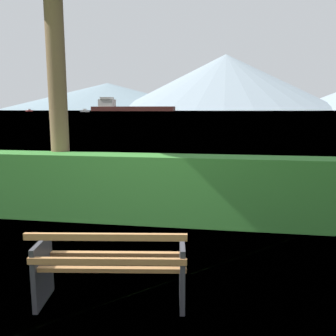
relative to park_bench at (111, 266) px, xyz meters
The scene contains 8 objects.
ground_plane 0.43m from the park_bench, 98.02° to the left, with size 1400.00×1400.00×0.00m, color #567A38.
water_surface 307.23m from the park_bench, 90.00° to the left, with size 620.00×620.00×0.00m, color slate.
park_bench is the anchor object (origin of this frame).
hedge_row 2.83m from the park_bench, 90.16° to the left, with size 9.55×0.61×1.22m, color #2D6B28.
cargo_ship_large 313.42m from the park_bench, 105.54° to the left, with size 73.49×13.55×12.00m.
fishing_boat_near 229.49m from the park_bench, 112.04° to the left, with size 5.88×3.06×1.99m.
sailboat_mid 277.04m from the park_bench, 120.14° to the left, with size 4.52×4.43×1.86m.
distant_hills 548.01m from the park_bench, 79.87° to the left, with size 840.08×409.22×78.44m.
Camera 1 is at (1.13, -3.40, 2.03)m, focal length 38.24 mm.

